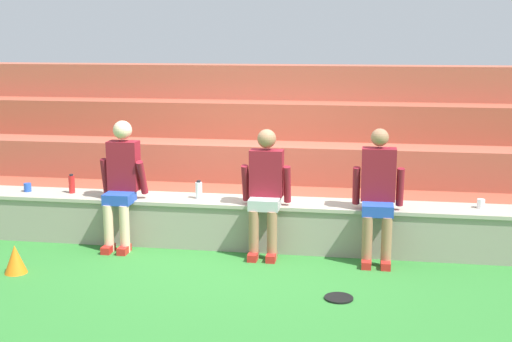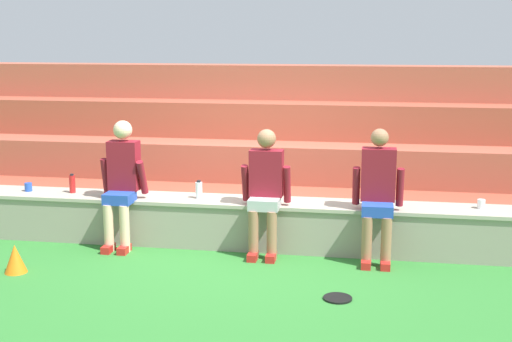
# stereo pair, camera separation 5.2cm
# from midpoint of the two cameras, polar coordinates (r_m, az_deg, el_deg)

# --- Properties ---
(ground_plane) EXTENTS (80.00, 80.00, 0.00)m
(ground_plane) POSITION_cam_midpoint_polar(r_m,az_deg,el_deg) (7.67, -1.37, -6.86)
(ground_plane) COLOR #2D752D
(stone_seating_wall) EXTENTS (7.06, 0.56, 0.54)m
(stone_seating_wall) POSITION_cam_midpoint_polar(r_m,az_deg,el_deg) (7.83, -1.02, -4.28)
(stone_seating_wall) COLOR gray
(stone_seating_wall) RESTS_ON ground
(brick_bleachers) EXTENTS (10.05, 2.42, 1.98)m
(brick_bleachers) POSITION_cam_midpoint_polar(r_m,az_deg,el_deg) (9.62, 1.14, 1.41)
(brick_bleachers) COLOR #9D4631
(brick_bleachers) RESTS_ON ground
(person_far_left) EXTENTS (0.52, 0.56, 1.45)m
(person_far_left) POSITION_cam_midpoint_polar(r_m,az_deg,el_deg) (7.85, -11.07, -0.72)
(person_far_left) COLOR beige
(person_far_left) RESTS_ON ground
(person_left_of_center) EXTENTS (0.55, 0.52, 1.39)m
(person_left_of_center) POSITION_cam_midpoint_polar(r_m,az_deg,el_deg) (7.42, 0.99, -1.43)
(person_left_of_center) COLOR #996B4C
(person_left_of_center) RESTS_ON ground
(person_center) EXTENTS (0.54, 0.55, 1.43)m
(person_center) POSITION_cam_midpoint_polar(r_m,az_deg,el_deg) (7.32, 10.44, -1.73)
(person_center) COLOR #996B4C
(person_center) RESTS_ON ground
(water_bottle_mid_left) EXTENTS (0.08, 0.08, 0.21)m
(water_bottle_mid_left) POSITION_cam_midpoint_polar(r_m,az_deg,el_deg) (7.84, -4.65, -1.60)
(water_bottle_mid_left) COLOR silver
(water_bottle_mid_left) RESTS_ON stone_seating_wall
(water_bottle_mid_right) EXTENTS (0.07, 0.07, 0.23)m
(water_bottle_mid_right) POSITION_cam_midpoint_polar(r_m,az_deg,el_deg) (8.39, -15.06, -1.05)
(water_bottle_mid_right) COLOR red
(water_bottle_mid_right) RESTS_ON stone_seating_wall
(plastic_cup_middle) EXTENTS (0.09, 0.09, 0.10)m
(plastic_cup_middle) POSITION_cam_midpoint_polar(r_m,az_deg,el_deg) (8.64, -18.49, -1.29)
(plastic_cup_middle) COLOR blue
(plastic_cup_middle) RESTS_ON stone_seating_wall
(plastic_cup_left_end) EXTENTS (0.08, 0.08, 0.10)m
(plastic_cup_left_end) POSITION_cam_midpoint_polar(r_m,az_deg,el_deg) (7.78, 18.64, -2.65)
(plastic_cup_left_end) COLOR white
(plastic_cup_left_end) RESTS_ON stone_seating_wall
(frisbee) EXTENTS (0.27, 0.27, 0.02)m
(frisbee) POSITION_cam_midpoint_polar(r_m,az_deg,el_deg) (6.41, 7.13, -10.60)
(frisbee) COLOR black
(frisbee) RESTS_ON ground
(sports_cone) EXTENTS (0.23, 0.23, 0.30)m
(sports_cone) POSITION_cam_midpoint_polar(r_m,az_deg,el_deg) (7.41, -19.45, -6.98)
(sports_cone) COLOR orange
(sports_cone) RESTS_ON ground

